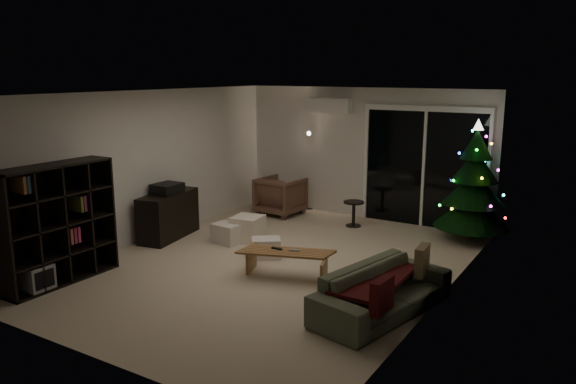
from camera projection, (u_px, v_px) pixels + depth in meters
name	position (u px, v px, depth m)	size (l,w,h in m)	color
room	(345.00, 183.00, 9.11)	(6.50, 7.51, 2.60)	beige
bookshelf	(48.00, 222.00, 7.56)	(0.41, 1.61, 1.61)	black
media_cabinet	(168.00, 215.00, 9.57)	(0.47, 1.25, 0.78)	black
stereo	(167.00, 188.00, 9.47)	(0.39, 0.47, 0.17)	black
armchair	(281.00, 196.00, 11.13)	(0.80, 0.82, 0.75)	brown
ottoman	(248.00, 228.00, 9.43)	(0.47, 0.47, 0.42)	beige
cardboard_box_a	(227.00, 233.00, 9.30)	(0.46, 0.35, 0.33)	white
cardboard_box_b	(266.00, 248.00, 8.58)	(0.43, 0.32, 0.30)	white
side_table	(354.00, 214.00, 10.29)	(0.37, 0.37, 0.47)	black
floor_lamp	(310.00, 171.00, 11.53)	(0.25, 0.25, 1.59)	black
sofa	(382.00, 291.00, 6.57)	(1.92, 0.75, 0.56)	#4B5141
sofa_throw	(375.00, 279.00, 6.60)	(0.60, 1.39, 0.05)	#3D1013
cushion_a	(422.00, 260.00, 6.94)	(0.11, 0.37, 0.37)	brown
cushion_b	(382.00, 296.00, 5.85)	(0.11, 0.37, 0.37)	#3D1013
coffee_table	(286.00, 264.00, 7.72)	(1.23, 0.43, 0.39)	brown
remote_a	(277.00, 248.00, 7.75)	(0.15, 0.05, 0.02)	black
remote_b	(294.00, 250.00, 7.66)	(0.14, 0.04, 0.02)	slate
christmas_tree	(474.00, 181.00, 9.30)	(1.26, 1.26, 2.03)	black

